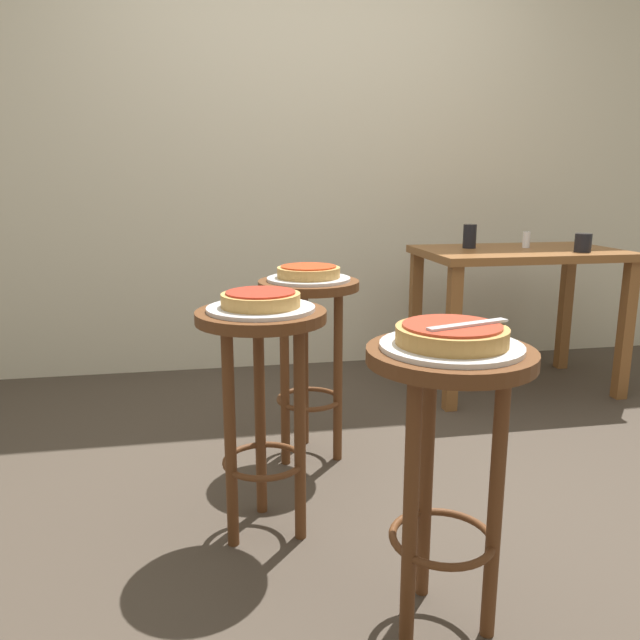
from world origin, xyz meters
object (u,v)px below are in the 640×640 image
object	(u,v)px
dining_table	(518,273)
cup_near_edge	(583,243)
stool_foreground	(447,425)
pizza_foreground	(452,334)
stool_leftside	(309,328)
stool_middle	(262,371)
pizza_leftside	(309,272)
pizza_middle	(261,299)
pizza_server_knife	(468,324)
serving_plate_middle	(261,308)
serving_plate_foreground	(451,346)
serving_plate_leftside	(309,279)
cup_far_edge	(470,236)
condiment_shaker	(526,240)

from	to	relation	value
dining_table	cup_near_edge	xyz separation A→B (m)	(0.25, -0.18, 0.17)
stool_foreground	pizza_foreground	bearing A→B (deg)	90.00
cup_near_edge	stool_leftside	bearing A→B (deg)	-162.13
stool_middle	pizza_foreground	bearing A→B (deg)	-52.41
stool_foreground	pizza_leftside	size ratio (longest dim) A/B	2.99
pizza_middle	pizza_leftside	size ratio (longest dim) A/B	0.97
stool_middle	stool_leftside	bearing A→B (deg)	66.32
stool_leftside	pizza_server_knife	size ratio (longest dim) A/B	3.33
pizza_foreground	dining_table	size ratio (longest dim) A/B	0.25
stool_foreground	serving_plate_middle	distance (m)	0.68
serving_plate_foreground	pizza_middle	size ratio (longest dim) A/B	1.40
stool_middle	serving_plate_middle	bearing A→B (deg)	180.00
serving_plate_foreground	stool_middle	size ratio (longest dim) A/B	0.45
serving_plate_leftside	cup_near_edge	world-z (taller)	cup_near_edge
stool_foreground	cup_near_edge	bearing A→B (deg)	49.02
stool_foreground	stool_leftside	xyz separation A→B (m)	(-0.16, 1.05, 0.00)
pizza_leftside	dining_table	size ratio (longest dim) A/B	0.24
pizza_middle	serving_plate_leftside	bearing A→B (deg)	66.32
pizza_middle	serving_plate_middle	bearing A→B (deg)	26.57
pizza_foreground	serving_plate_middle	bearing A→B (deg)	127.59
dining_table	cup_far_edge	world-z (taller)	cup_far_edge
serving_plate_leftside	serving_plate_middle	bearing A→B (deg)	-113.68
stool_leftside	pizza_foreground	bearing A→B (deg)	-81.29
serving_plate_leftside	cup_near_edge	xyz separation A→B (m)	(1.49, 0.48, 0.07)
stool_foreground	pizza_foreground	size ratio (longest dim) A/B	2.82
pizza_leftside	pizza_server_knife	bearing A→B (deg)	-79.88
cup_near_edge	condiment_shaker	xyz separation A→B (m)	(-0.18, 0.24, -0.00)
dining_table	condiment_shaker	xyz separation A→B (m)	(0.07, 0.06, 0.17)
serving_plate_foreground	pizza_foreground	bearing A→B (deg)	90.00
stool_middle	serving_plate_leftside	xyz separation A→B (m)	(0.23, 0.53, 0.20)
dining_table	serving_plate_leftside	bearing A→B (deg)	-152.07
stool_foreground	stool_leftside	distance (m)	1.06
stool_leftside	serving_plate_leftside	bearing A→B (deg)	0.00
pizza_foreground	cup_far_edge	distance (m)	1.99
dining_table	serving_plate_foreground	bearing A→B (deg)	-122.36
stool_leftside	pizza_leftside	world-z (taller)	pizza_leftside
cup_near_edge	condiment_shaker	bearing A→B (deg)	126.96
serving_plate_leftside	cup_far_edge	size ratio (longest dim) A/B	2.59
serving_plate_foreground	pizza_server_knife	bearing A→B (deg)	-33.69
pizza_middle	pizza_server_knife	distance (m)	0.68
serving_plate_middle	condiment_shaker	xyz separation A→B (m)	(1.54, 1.25, 0.06)
stool_foreground	serving_plate_middle	bearing A→B (deg)	127.59
pizza_leftside	dining_table	bearing A→B (deg)	27.93
pizza_leftside	condiment_shaker	size ratio (longest dim) A/B	2.86
stool_foreground	condiment_shaker	bearing A→B (deg)	57.01
serving_plate_foreground	cup_far_edge	size ratio (longest dim) A/B	2.64
stool_leftside	cup_near_edge	bearing A→B (deg)	17.87
serving_plate_leftside	stool_foreground	bearing A→B (deg)	-81.29
serving_plate_leftside	cup_near_edge	distance (m)	1.56
serving_plate_middle	cup_far_edge	world-z (taller)	cup_far_edge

